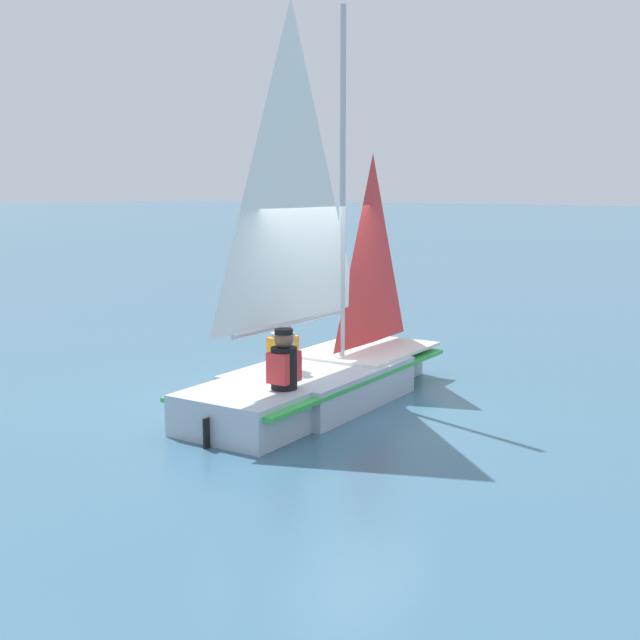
{
  "coord_description": "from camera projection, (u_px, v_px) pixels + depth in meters",
  "views": [
    {
      "loc": [
        -5.91,
        8.12,
        2.72
      ],
      "look_at": [
        0.0,
        0.0,
        1.07
      ],
      "focal_mm": 45.0,
      "sensor_mm": 36.0,
      "label": 1
    }
  ],
  "objects": [
    {
      "name": "ground_plane",
      "position": [
        320.0,
        402.0,
        10.35
      ],
      "size": [
        260.0,
        260.0,
        0.0
      ],
      "primitive_type": "plane",
      "color": "#38607A"
    },
    {
      "name": "sailboat_main",
      "position": [
        318.0,
        353.0,
        10.2
      ],
      "size": [
        1.78,
        4.45,
        5.0
      ],
      "rotation": [
        0.0,
        0.0,
        4.77
      ],
      "color": "#B2BCCC",
      "rests_on": "ground_plane"
    },
    {
      "name": "sailor_helm",
      "position": [
        283.0,
        358.0,
        10.0
      ],
      "size": [
        0.32,
        0.35,
        1.16
      ],
      "rotation": [
        0.0,
        0.0,
        4.77
      ],
      "color": "black",
      "rests_on": "ground_plane"
    },
    {
      "name": "sailor_crew",
      "position": [
        284.0,
        375.0,
        9.08
      ],
      "size": [
        0.32,
        0.35,
        1.16
      ],
      "rotation": [
        0.0,
        0.0,
        4.77
      ],
      "color": "black",
      "rests_on": "ground_plane"
    }
  ]
}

